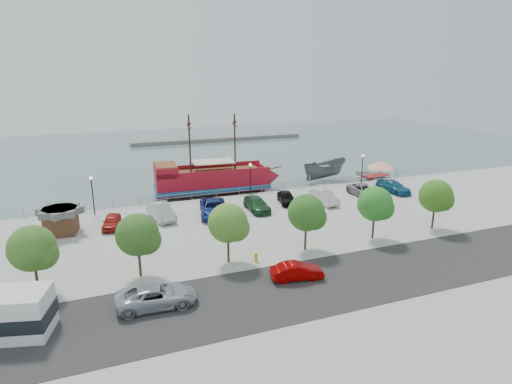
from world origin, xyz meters
name	(u,v)px	position (x,y,z in m)	size (l,w,h in m)	color
ground	(271,222)	(0.00, 0.00, -1.00)	(160.00, 160.00, 0.00)	#4F6361
land_slab	(396,320)	(0.00, -21.00, -0.60)	(100.00, 58.00, 1.20)	#A7A7A7
street	(353,278)	(0.00, -16.00, 0.01)	(100.00, 8.00, 0.04)	#2B2929
sidewalk	(315,248)	(0.00, -10.00, 0.01)	(100.00, 4.00, 0.05)	#A5A49E
seawall_railing	(247,190)	(0.00, 7.80, 0.53)	(50.00, 0.06, 1.00)	slate
far_shore	(219,139)	(10.00, 55.00, -0.60)	(40.00, 3.00, 0.80)	slate
pirate_ship	(221,179)	(-1.75, 13.19, 0.85)	(17.63, 5.82, 11.03)	maroon
patrol_boat	(325,171)	(14.50, 13.77, 0.45)	(2.82, 7.51, 2.91)	#5A5E64
speedboat	(376,178)	(20.91, 9.87, -0.30)	(4.80, 6.72, 1.39)	white
dock_west	(132,210)	(-13.86, 9.20, -0.78)	(7.55, 2.16, 0.43)	gray
dock_mid	(307,190)	(9.21, 9.20, -0.78)	(7.70, 2.20, 0.44)	gray
dock_east	(342,187)	(14.82, 9.20, -0.80)	(7.10, 2.03, 0.41)	gray
shed	(61,220)	(-21.01, 1.84, 1.36)	(3.52, 3.52, 2.55)	#51311E
canopy_tent	(381,161)	(18.63, 5.99, 3.19)	(5.39, 5.39, 3.67)	slate
street_van	(157,296)	(-14.46, -14.73, 0.74)	(2.46, 5.32, 1.48)	#9AA2AB
street_sedan	(297,271)	(-4.10, -14.65, 0.65)	(1.38, 3.95, 1.30)	#940202
fire_hydrant	(256,257)	(-5.90, -10.80, 0.45)	(0.28, 0.28, 0.82)	#E8AC03
lamp_post_left	(92,188)	(-18.00, 6.50, 2.94)	(0.36, 0.36, 4.28)	black
lamp_post_mid	(250,174)	(0.00, 6.50, 2.94)	(0.36, 0.36, 4.28)	black
lamp_post_right	(362,164)	(16.00, 6.50, 2.94)	(0.36, 0.36, 4.28)	black
tree_a	(35,250)	(-21.85, -10.07, 3.30)	(3.30, 3.20, 5.00)	#473321
tree_b	(140,236)	(-14.85, -10.07, 3.30)	(3.30, 3.20, 5.00)	#473321
tree_c	(230,224)	(-7.85, -10.07, 3.30)	(3.30, 3.20, 5.00)	#473321
tree_d	(308,214)	(-0.85, -10.07, 3.30)	(3.30, 3.20, 5.00)	#473321
tree_e	(377,205)	(6.15, -10.07, 3.30)	(3.30, 3.20, 5.00)	#473321
tree_f	(437,197)	(13.15, -10.07, 3.30)	(3.30, 3.20, 5.00)	#473321
parked_car_a	(112,221)	(-16.47, 1.64, 0.66)	(1.56, 3.88, 1.32)	#A11D13
parked_car_b	(161,211)	(-11.46, 2.50, 0.83)	(1.76, 5.06, 1.67)	#B3B4B5
parked_car_c	(213,208)	(-6.05, 1.59, 0.83)	(2.76, 5.98, 1.66)	navy
parked_car_d	(257,204)	(-1.08, 1.54, 0.71)	(1.99, 4.90, 1.42)	#1C4A25
parked_car_e	(286,197)	(3.11, 2.74, 0.71)	(1.67, 4.15, 1.42)	black
parked_car_f	(324,197)	(7.25, 1.22, 0.77)	(1.62, 4.66, 1.53)	silver
parked_car_g	(364,191)	(13.34, 1.94, 0.72)	(2.39, 5.17, 1.44)	gray
parked_car_h	(393,187)	(17.82, 2.10, 0.73)	(2.04, 5.02, 1.46)	#175676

